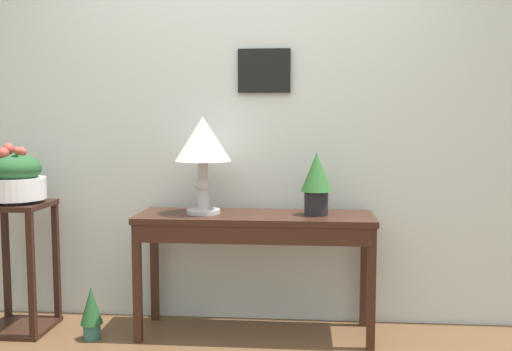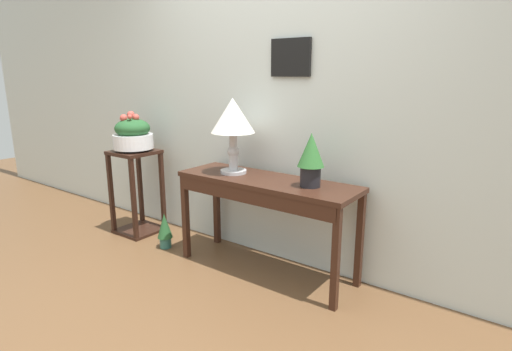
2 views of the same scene
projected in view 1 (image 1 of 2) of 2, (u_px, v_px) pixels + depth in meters
back_wall_with_art at (241, 100)px, 3.57m from camera, size 9.00×0.13×2.80m
console_table at (255, 230)px, 3.31m from camera, size 1.38×0.44×0.72m
table_lamp at (203, 144)px, 3.31m from camera, size 0.33×0.33×0.57m
potted_plant_on_console at (316, 180)px, 3.28m from camera, size 0.18×0.18×0.36m
pedestal_stand_left at (18, 267)px, 3.41m from camera, size 0.37×0.37×0.78m
planter_bowl_wide at (14, 178)px, 3.36m from camera, size 0.36×0.36×0.35m
potted_plant_floor at (91, 311)px, 3.28m from camera, size 0.13×0.13×0.31m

